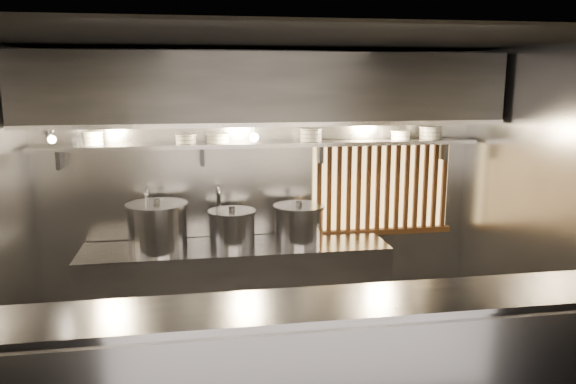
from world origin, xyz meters
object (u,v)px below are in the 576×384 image
object	(u,v)px
pendant_bulb	(254,137)
stock_pot_right	(299,224)
heat_lamp	(48,133)
stock_pot_mid	(232,227)
stock_pot_left	(158,227)

from	to	relation	value
pendant_bulb	stock_pot_right	world-z (taller)	pendant_bulb
heat_lamp	pendant_bulb	distance (m)	1.83
pendant_bulb	stock_pot_mid	bearing A→B (deg)	-171.59
pendant_bulb	stock_pot_left	bearing A→B (deg)	-174.49
pendant_bulb	stock_pot_right	bearing A→B (deg)	-7.33
pendant_bulb	stock_pot_mid	world-z (taller)	pendant_bulb
stock_pot_left	stock_pot_right	xyz separation A→B (m)	(1.38, 0.04, -0.04)
stock_pot_mid	stock_pot_left	bearing A→B (deg)	-175.44
stock_pot_left	stock_pot_mid	xyz separation A→B (m)	(0.71, 0.06, -0.05)
stock_pot_mid	stock_pot_right	bearing A→B (deg)	-1.86
stock_pot_mid	heat_lamp	bearing A→B (deg)	-168.62
pendant_bulb	stock_pot_right	distance (m)	0.97
heat_lamp	stock_pot_left	bearing A→B (deg)	16.86
pendant_bulb	stock_pot_mid	size ratio (longest dim) A/B	0.31
heat_lamp	pendant_bulb	size ratio (longest dim) A/B	1.87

